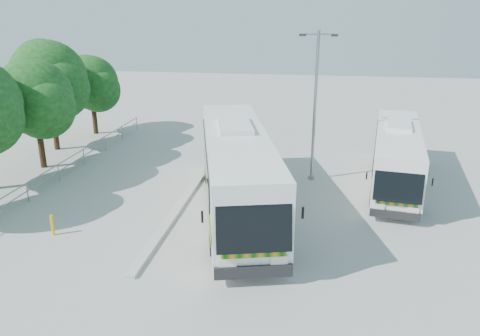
% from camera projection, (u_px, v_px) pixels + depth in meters
% --- Properties ---
extents(ground, '(100.00, 100.00, 0.00)m').
position_uv_depth(ground, '(224.00, 214.00, 21.96)').
color(ground, '#9E9E99').
rests_on(ground, ground).
extents(kerb_divider, '(0.40, 16.00, 0.15)m').
position_uv_depth(kerb_divider, '(188.00, 194.00, 24.15)').
color(kerb_divider, '#B2B2AD').
rests_on(kerb_divider, ground).
extents(railing, '(0.06, 22.00, 1.00)m').
position_uv_depth(railing, '(67.00, 163.00, 26.96)').
color(railing, gray).
rests_on(railing, ground).
extents(tree_far_c, '(4.97, 4.69, 6.49)m').
position_uv_depth(tree_far_c, '(35.00, 98.00, 27.16)').
color(tree_far_c, '#382314').
rests_on(tree_far_c, ground).
extents(tree_far_d, '(5.62, 5.30, 7.33)m').
position_uv_depth(tree_far_d, '(50.00, 79.00, 30.62)').
color(tree_far_d, '#382314').
rests_on(tree_far_d, ground).
extents(tree_far_e, '(4.54, 4.28, 5.92)m').
position_uv_depth(tree_far_e, '(92.00, 83.00, 35.02)').
color(tree_far_e, '#382314').
rests_on(tree_far_e, ground).
extents(coach_main, '(6.01, 13.85, 3.78)m').
position_uv_depth(coach_main, '(237.00, 169.00, 21.86)').
color(coach_main, white).
rests_on(coach_main, ground).
extents(coach_adjacent, '(3.70, 11.19, 3.05)m').
position_uv_depth(coach_adjacent, '(396.00, 155.00, 25.24)').
color(coach_adjacent, white).
rests_on(coach_adjacent, ground).
extents(lamppost, '(1.99, 0.28, 8.14)m').
position_uv_depth(lamppost, '(315.00, 101.00, 25.09)').
color(lamppost, gray).
rests_on(lamppost, ground).
extents(bollard, '(0.15, 0.15, 0.91)m').
position_uv_depth(bollard, '(52.00, 225.00, 19.83)').
color(bollard, gold).
rests_on(bollard, ground).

